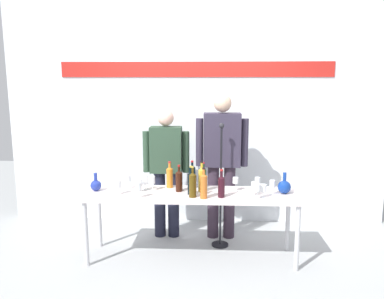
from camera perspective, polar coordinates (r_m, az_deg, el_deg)
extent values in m
plane|color=#A3A7A7|center=(4.41, -0.10, -15.87)|extent=(10.00, 10.00, 0.00)
cube|color=white|center=(5.20, 0.60, 5.37)|extent=(5.16, 0.10, 3.00)
cube|color=red|center=(5.12, 0.59, 11.94)|extent=(3.61, 0.01, 0.20)
cube|color=silver|center=(4.14, -0.11, -6.77)|extent=(2.32, 0.59, 0.04)
cylinder|color=silver|center=(4.24, -15.64, -12.11)|extent=(0.05, 0.05, 0.71)
cylinder|color=silver|center=(4.13, 15.52, -12.71)|extent=(0.05, 0.05, 0.71)
cylinder|color=silver|center=(4.67, -13.74, -9.91)|extent=(0.05, 0.05, 0.71)
cylinder|color=silver|center=(4.57, 14.19, -10.37)|extent=(0.05, 0.05, 0.71)
sphere|color=#22359A|center=(4.32, -14.22, -5.26)|extent=(0.12, 0.12, 0.12)
cylinder|color=#22359A|center=(4.30, -14.28, -4.03)|extent=(0.04, 0.04, 0.09)
sphere|color=navy|center=(4.20, 13.67, -5.50)|extent=(0.14, 0.14, 0.14)
cylinder|color=navy|center=(4.18, 13.74, -4.04)|extent=(0.04, 0.04, 0.10)
cylinder|color=black|center=(4.84, -4.84, -8.15)|extent=(0.14, 0.14, 0.83)
cylinder|color=black|center=(4.82, -2.79, -8.20)|extent=(0.14, 0.14, 0.83)
cube|color=#2C4432|center=(4.65, -3.92, 0.00)|extent=(0.38, 0.22, 0.56)
cylinder|color=#2C4432|center=(4.69, -6.84, -0.31)|extent=(0.09, 0.09, 0.50)
cylinder|color=#2C4432|center=(4.64, -0.95, -0.37)|extent=(0.09, 0.09, 0.50)
sphere|color=beige|center=(4.60, -3.98, 4.78)|extent=(0.20, 0.20, 0.20)
cylinder|color=#312532|center=(4.78, 3.19, -7.82)|extent=(0.14, 0.14, 0.92)
cylinder|color=#312532|center=(4.79, 5.60, -7.83)|extent=(0.14, 0.14, 0.92)
cube|color=#322C3F|center=(4.60, 4.53, 1.46)|extent=(0.44, 0.22, 0.64)
cylinder|color=#322C3F|center=(4.61, 1.14, 1.10)|extent=(0.09, 0.09, 0.58)
cylinder|color=#322C3F|center=(4.62, 7.90, 1.04)|extent=(0.09, 0.09, 0.58)
sphere|color=beige|center=(4.56, 4.61, 6.95)|extent=(0.22, 0.22, 0.22)
cylinder|color=black|center=(3.96, 4.43, -5.73)|extent=(0.07, 0.07, 0.20)
cone|color=black|center=(3.93, 4.46, -4.13)|extent=(0.07, 0.07, 0.03)
cylinder|color=black|center=(3.93, 4.46, -3.76)|extent=(0.03, 0.03, 0.08)
cylinder|color=#B32120|center=(3.92, 4.47, -3.10)|extent=(0.03, 0.03, 0.02)
cylinder|color=#C76623|center=(3.91, 1.76, -5.67)|extent=(0.07, 0.07, 0.24)
cone|color=#C76623|center=(3.88, 1.77, -3.82)|extent=(0.07, 0.07, 0.03)
cylinder|color=#C76623|center=(3.87, 1.78, -3.49)|extent=(0.03, 0.03, 0.07)
cylinder|color=black|center=(3.86, 1.78, -2.85)|extent=(0.03, 0.03, 0.02)
cylinder|color=black|center=(4.16, -1.96, -4.91)|extent=(0.08, 0.08, 0.21)
cone|color=black|center=(4.13, -1.97, -3.34)|extent=(0.08, 0.08, 0.03)
cylinder|color=black|center=(4.13, -1.97, -3.04)|extent=(0.02, 0.02, 0.07)
cylinder|color=red|center=(4.12, -1.97, -2.44)|extent=(0.03, 0.03, 0.02)
cylinder|color=#48340B|center=(3.95, 0.10, -5.51)|extent=(0.08, 0.08, 0.24)
cone|color=#48340B|center=(3.92, 0.10, -3.67)|extent=(0.08, 0.08, 0.03)
cylinder|color=#48340B|center=(3.91, 0.10, -3.31)|extent=(0.02, 0.02, 0.08)
cylinder|color=gold|center=(3.90, 0.10, -2.65)|extent=(0.03, 0.03, 0.02)
cylinder|color=black|center=(4.29, 0.01, -4.25)|extent=(0.07, 0.07, 0.24)
cone|color=black|center=(4.25, 0.01, -2.54)|extent=(0.07, 0.07, 0.03)
cylinder|color=black|center=(4.25, 0.01, -2.31)|extent=(0.03, 0.03, 0.06)
cylinder|color=red|center=(4.24, 0.01, -1.79)|extent=(0.03, 0.03, 0.02)
cylinder|color=black|center=(4.05, -0.09, -5.23)|extent=(0.07, 0.07, 0.22)
cone|color=black|center=(4.02, -0.09, -3.55)|extent=(0.07, 0.07, 0.03)
cylinder|color=black|center=(4.01, -0.09, -3.22)|extent=(0.02, 0.02, 0.07)
cylinder|color=gold|center=(4.00, -0.09, -2.60)|extent=(0.03, 0.03, 0.02)
cylinder|color=orange|center=(4.32, -3.36, -4.32)|extent=(0.07, 0.07, 0.21)
cone|color=orange|center=(4.29, -3.38, -2.77)|extent=(0.07, 0.07, 0.03)
cylinder|color=orange|center=(4.28, -3.38, -2.49)|extent=(0.03, 0.03, 0.07)
cylinder|color=#B12725|center=(4.28, -3.39, -1.93)|extent=(0.03, 0.03, 0.02)
cylinder|color=#153B17|center=(4.33, 1.70, -4.36)|extent=(0.07, 0.07, 0.20)
cone|color=#153B17|center=(4.30, 1.71, -2.92)|extent=(0.07, 0.07, 0.03)
cylinder|color=#153B17|center=(4.30, 1.71, -2.60)|extent=(0.03, 0.03, 0.07)
cylinder|color=red|center=(4.29, 1.71, -2.03)|extent=(0.03, 0.03, 0.02)
cylinder|color=gold|center=(4.15, 1.46, -4.72)|extent=(0.07, 0.07, 0.24)
cone|color=gold|center=(4.12, 1.47, -2.93)|extent=(0.07, 0.07, 0.03)
cylinder|color=gold|center=(4.11, 1.47, -2.54)|extent=(0.03, 0.03, 0.08)
cylinder|color=black|center=(4.10, 1.47, -1.87)|extent=(0.03, 0.03, 0.02)
cylinder|color=white|center=(4.15, -11.02, -6.59)|extent=(0.06, 0.06, 0.00)
cylinder|color=white|center=(4.14, -11.04, -6.13)|extent=(0.01, 0.01, 0.07)
cylinder|color=white|center=(4.12, -11.08, -5.11)|extent=(0.07, 0.07, 0.09)
cylinder|color=white|center=(4.35, -9.58, -5.77)|extent=(0.06, 0.06, 0.00)
cylinder|color=white|center=(4.34, -9.59, -5.26)|extent=(0.01, 0.01, 0.08)
cylinder|color=white|center=(4.32, -9.62, -4.29)|extent=(0.06, 0.06, 0.07)
cylinder|color=white|center=(4.00, -8.00, -7.13)|extent=(0.06, 0.06, 0.00)
cylinder|color=white|center=(3.99, -8.01, -6.63)|extent=(0.01, 0.01, 0.07)
cylinder|color=white|center=(3.97, -8.04, -5.52)|extent=(0.07, 0.07, 0.09)
cylinder|color=white|center=(4.25, -5.95, -6.08)|extent=(0.06, 0.06, 0.00)
cylinder|color=white|center=(4.24, -5.96, -5.57)|extent=(0.01, 0.01, 0.08)
cylinder|color=white|center=(4.21, -5.98, -4.54)|extent=(0.06, 0.06, 0.08)
cylinder|color=white|center=(4.22, -7.87, -6.25)|extent=(0.06, 0.06, 0.00)
cylinder|color=white|center=(4.21, -7.88, -5.82)|extent=(0.01, 0.01, 0.06)
cylinder|color=white|center=(4.19, -7.90, -4.90)|extent=(0.07, 0.07, 0.08)
cylinder|color=white|center=(4.28, -7.02, -5.96)|extent=(0.06, 0.06, 0.00)
cylinder|color=white|center=(4.27, -7.03, -5.55)|extent=(0.01, 0.01, 0.06)
cylinder|color=white|center=(4.26, -7.05, -4.61)|extent=(0.06, 0.06, 0.08)
cylinder|color=white|center=(4.16, 11.90, -6.59)|extent=(0.06, 0.06, 0.00)
cylinder|color=white|center=(4.15, 11.92, -6.11)|extent=(0.01, 0.01, 0.07)
cylinder|color=white|center=(4.13, 11.96, -5.09)|extent=(0.06, 0.06, 0.08)
cylinder|color=white|center=(4.10, 9.32, -6.78)|extent=(0.05, 0.05, 0.00)
cylinder|color=white|center=(4.09, 9.33, -6.32)|extent=(0.01, 0.01, 0.07)
cylinder|color=white|center=(4.07, 9.36, -5.36)|extent=(0.07, 0.07, 0.08)
cylinder|color=white|center=(4.04, 10.58, -7.04)|extent=(0.06, 0.06, 0.00)
cylinder|color=white|center=(4.03, 10.60, -6.62)|extent=(0.01, 0.01, 0.06)
cylinder|color=white|center=(4.02, 10.63, -5.70)|extent=(0.07, 0.07, 0.07)
cylinder|color=white|center=(3.98, 9.77, -7.30)|extent=(0.06, 0.06, 0.00)
cylinder|color=white|center=(3.97, 9.79, -6.73)|extent=(0.01, 0.01, 0.08)
cylinder|color=white|center=(3.95, 9.82, -5.64)|extent=(0.06, 0.06, 0.08)
cylinder|color=white|center=(4.24, 6.51, -6.12)|extent=(0.06, 0.06, 0.00)
cylinder|color=white|center=(4.23, 6.52, -5.58)|extent=(0.01, 0.01, 0.08)
cylinder|color=white|center=(4.21, 6.54, -4.61)|extent=(0.06, 0.06, 0.07)
cylinder|color=white|center=(4.23, 9.75, -6.25)|extent=(0.05, 0.05, 0.00)
cylinder|color=white|center=(4.22, 9.76, -5.72)|extent=(0.01, 0.01, 0.08)
cylinder|color=white|center=(4.20, 9.80, -4.67)|extent=(0.06, 0.06, 0.08)
cylinder|color=black|center=(4.70, 4.22, -14.03)|extent=(0.20, 0.20, 0.02)
cylinder|color=black|center=(4.46, 4.33, -5.85)|extent=(0.02, 0.02, 1.41)
sphere|color=#232328|center=(4.32, 4.46, 3.58)|extent=(0.06, 0.06, 0.06)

